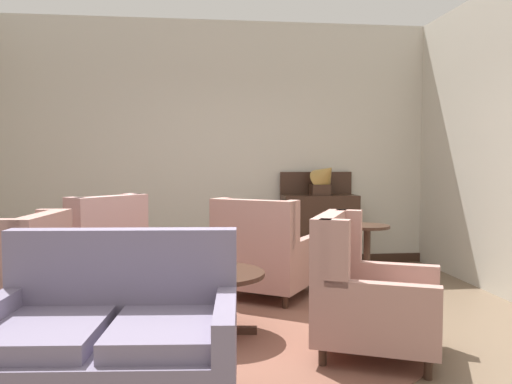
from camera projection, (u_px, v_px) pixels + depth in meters
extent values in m
plane|color=brown|center=(237.00, 342.00, 4.11)|extent=(8.39, 8.39, 0.00)
cube|color=beige|center=(218.00, 145.00, 6.98)|extent=(5.83, 0.08, 3.23)
cube|color=#382319|center=(218.00, 262.00, 7.02)|extent=(5.67, 0.03, 0.12)
cylinder|color=brown|center=(234.00, 329.00, 4.40)|extent=(3.20, 3.20, 0.01)
cylinder|color=#382319|center=(212.00, 274.00, 4.23)|extent=(0.85, 0.85, 0.04)
cylinder|color=#382319|center=(212.00, 303.00, 4.24)|extent=(0.10, 0.10, 0.43)
cube|color=#382319|center=(240.00, 331.00, 4.26)|extent=(0.29, 0.09, 0.07)
cube|color=#382319|center=(200.00, 324.00, 4.44)|extent=(0.18, 0.28, 0.07)
cube|color=#382319|center=(199.00, 339.00, 4.06)|extent=(0.19, 0.27, 0.07)
cylinder|color=#384C93|center=(206.00, 271.00, 4.22)|extent=(0.09, 0.09, 0.02)
ellipsoid|color=#384C93|center=(206.00, 258.00, 4.21)|extent=(0.16, 0.16, 0.18)
cylinder|color=#384C93|center=(206.00, 242.00, 4.20)|extent=(0.08, 0.08, 0.08)
torus|color=#384C93|center=(206.00, 237.00, 4.20)|extent=(0.13, 0.13, 0.02)
cube|color=slate|center=(109.00, 367.00, 2.84)|extent=(1.45, 1.00, 0.31)
cube|color=slate|center=(123.00, 274.00, 3.19)|extent=(1.38, 0.27, 0.55)
cube|color=slate|center=(49.00, 333.00, 2.78)|extent=(0.61, 0.73, 0.10)
cube|color=slate|center=(163.00, 332.00, 2.80)|extent=(0.61, 0.73, 0.10)
cube|color=slate|center=(225.00, 322.00, 2.80)|extent=(0.18, 0.79, 0.21)
cylinder|color=#382319|center=(27.00, 382.00, 3.20)|extent=(0.06, 0.06, 0.14)
cylinder|color=#382319|center=(220.00, 379.00, 3.23)|extent=(0.06, 0.06, 0.14)
cube|color=tan|center=(44.00, 252.00, 3.90)|extent=(0.24, 0.82, 0.57)
cube|color=tan|center=(51.00, 236.00, 4.25)|extent=(0.21, 0.12, 0.44)
cube|color=tan|center=(9.00, 251.00, 3.55)|extent=(0.21, 0.12, 0.44)
cube|color=tan|center=(12.00, 268.00, 4.27)|extent=(0.76, 0.20, 0.19)
cylinder|color=#382319|center=(61.00, 326.00, 4.26)|extent=(0.06, 0.06, 0.14)
cylinder|color=#382319|center=(26.00, 356.00, 3.62)|extent=(0.06, 0.06, 0.14)
cube|color=tan|center=(267.00, 269.00, 5.45)|extent=(1.19, 1.20, 0.29)
cube|color=tan|center=(251.00, 231.00, 5.10)|extent=(0.80, 0.59, 0.60)
cube|color=tan|center=(292.00, 224.00, 5.01)|extent=(0.19, 0.22, 0.46)
cube|color=tan|center=(222.00, 220.00, 5.34)|extent=(0.19, 0.22, 0.46)
cube|color=tan|center=(304.00, 248.00, 5.32)|extent=(0.50, 0.70, 0.19)
cube|color=tan|center=(237.00, 243.00, 5.65)|extent=(0.50, 0.70, 0.19)
cylinder|color=#382319|center=(311.00, 286.00, 5.63)|extent=(0.06, 0.06, 0.14)
cylinder|color=#382319|center=(252.00, 279.00, 5.94)|extent=(0.06, 0.06, 0.14)
cylinder|color=#382319|center=(285.00, 302.00, 5.00)|extent=(0.06, 0.06, 0.14)
cylinder|color=#382319|center=(221.00, 294.00, 5.30)|extent=(0.06, 0.06, 0.14)
cube|color=tan|center=(378.00, 317.00, 3.79)|extent=(1.10, 1.07, 0.29)
cube|color=tan|center=(330.00, 254.00, 3.87)|extent=(0.46, 0.78, 0.59)
cube|color=tan|center=(334.00, 253.00, 3.51)|extent=(0.22, 0.17, 0.45)
cube|color=tan|center=(349.00, 238.00, 4.17)|extent=(0.22, 0.17, 0.45)
cube|color=tan|center=(382.00, 297.00, 3.43)|extent=(0.72, 0.40, 0.18)
cube|color=tan|center=(389.00, 275.00, 4.09)|extent=(0.72, 0.40, 0.18)
cylinder|color=#382319|center=(428.00, 369.00, 3.40)|extent=(0.06, 0.06, 0.14)
cylinder|color=#382319|center=(428.00, 337.00, 4.00)|extent=(0.06, 0.06, 0.14)
cylinder|color=#382319|center=(322.00, 357.00, 3.61)|extent=(0.06, 0.06, 0.14)
cylinder|color=#382319|center=(337.00, 329.00, 4.21)|extent=(0.06, 0.06, 0.14)
cube|color=tan|center=(87.00, 280.00, 5.02)|extent=(1.16, 1.16, 0.27)
cube|color=tan|center=(112.00, 234.00, 4.76)|extent=(0.61, 0.62, 0.68)
cube|color=tan|center=(133.00, 221.00, 5.06)|extent=(0.21, 0.21, 0.52)
cube|color=tan|center=(75.00, 227.00, 4.56)|extent=(0.21, 0.21, 0.52)
cube|color=tan|center=(111.00, 250.00, 5.29)|extent=(0.65, 0.64, 0.20)
cube|color=tan|center=(53.00, 260.00, 4.78)|extent=(0.65, 0.64, 0.20)
cylinder|color=#382319|center=(90.00, 289.00, 5.49)|extent=(0.06, 0.06, 0.14)
cylinder|color=#382319|center=(38.00, 301.00, 5.03)|extent=(0.06, 0.06, 0.14)
cylinder|color=#382319|center=(137.00, 301.00, 5.03)|extent=(0.06, 0.06, 0.14)
cylinder|color=#382319|center=(85.00, 315.00, 4.58)|extent=(0.06, 0.06, 0.14)
cylinder|color=#382319|center=(367.00, 227.00, 5.38)|extent=(0.46, 0.46, 0.03)
cylinder|color=#382319|center=(367.00, 263.00, 5.40)|extent=(0.07, 0.07, 0.72)
cylinder|color=#382319|center=(366.00, 296.00, 5.42)|extent=(0.30, 0.30, 0.04)
cube|color=#382319|center=(319.00, 228.00, 6.90)|extent=(0.97, 0.44, 0.85)
cube|color=#382319|center=(316.00, 183.00, 7.07)|extent=(0.97, 0.04, 0.30)
cube|color=#382319|center=(289.00, 267.00, 6.71)|extent=(0.06, 0.06, 0.10)
cube|color=#382319|center=(355.00, 266.00, 6.82)|extent=(0.06, 0.06, 0.10)
cube|color=#382319|center=(284.00, 262.00, 7.05)|extent=(0.06, 0.06, 0.10)
cube|color=#382319|center=(347.00, 261.00, 7.15)|extent=(0.06, 0.06, 0.10)
cube|color=#382319|center=(320.00, 190.00, 6.85)|extent=(0.24, 0.24, 0.14)
cone|color=#B28942|center=(326.00, 174.00, 6.77)|extent=(0.45, 0.50, 0.42)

